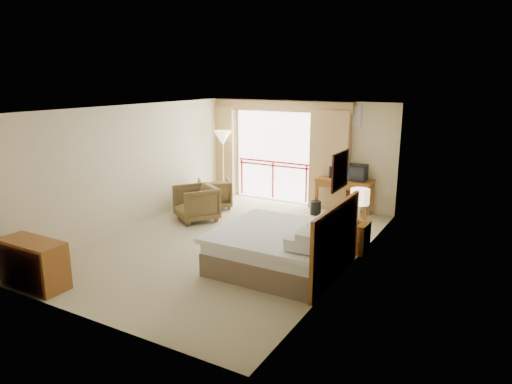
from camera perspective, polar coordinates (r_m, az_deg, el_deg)
The scene contains 29 objects.
floor at distance 9.34m, azimuth -3.35°, elevation -6.35°, with size 7.00×7.00×0.00m, color #988C67.
ceiling at distance 8.77m, azimuth -3.60°, elevation 10.42°, with size 7.00×7.00×0.00m, color white.
wall_back at distance 11.99m, azimuth 5.65°, elevation 4.88°, with size 5.00×5.00×0.00m, color beige.
wall_front at distance 6.41m, azimuth -20.71°, elevation -4.20°, with size 5.00×5.00×0.00m, color beige.
wall_left at distance 10.50m, azimuth -15.04°, elevation 3.14°, with size 7.00×7.00×0.00m, color beige.
wall_right at distance 7.92m, azimuth 11.93°, elevation -0.17°, with size 7.00×7.00×0.00m, color beige.
balcony_door at distance 12.34m, azimuth 2.19°, elevation 4.50°, with size 2.40×2.40×0.00m, color white.
balcony_railing at distance 12.39m, azimuth 2.13°, elevation 2.71°, with size 2.09×0.03×1.02m.
curtain_left at distance 13.05m, azimuth -4.55°, elevation 5.21°, with size 1.00×0.26×2.50m, color #96754B.
curtain_right at distance 11.56m, azimuth 9.20°, elevation 3.92°, with size 1.00×0.26×2.50m, color #96754B.
valance at distance 12.10m, azimuth 2.03°, elevation 10.74°, with size 4.40×0.22×0.28m, color #96754B.
hvac_vent at distance 11.39m, azimuth 11.78°, elevation 9.24°, with size 0.50×0.04×0.50m, color silver.
bed at distance 8.03m, azimuth 3.37°, elevation -6.98°, with size 2.13×2.06×0.97m.
headboard at distance 7.59m, azimuth 9.98°, elevation -6.25°, with size 0.06×2.10×1.30m, color brown.
framed_art at distance 7.26m, azimuth 10.47°, elevation 2.66°, with size 0.04×0.72×0.60m.
nightstand at distance 9.00m, azimuth 12.50°, elevation -5.53°, with size 0.40×0.48×0.58m, color brown.
table_lamp at distance 8.82m, azimuth 12.87°, elevation -0.65°, with size 0.36×0.36×0.63m.
phone at distance 8.77m, azimuth 12.01°, elevation -3.74°, with size 0.20×0.15×0.09m, color black.
desk at distance 11.34m, azimuth 11.11°, elevation 0.69°, with size 1.33×0.64×0.87m.
tv at distance 11.11m, azimuth 12.56°, elevation 2.37°, with size 0.43×0.34×0.39m.
coffee_maker at distance 11.32m, azimuth 9.42°, elevation 2.46°, with size 0.13×0.13×0.29m, color black.
cup at distance 11.25m, azimuth 10.03°, elevation 1.87°, with size 0.07×0.07×0.10m, color white.
wastebasket at distance 11.24m, azimuth 7.45°, elevation -1.98°, with size 0.27×0.27×0.33m, color black.
armchair_far at distance 11.86m, azimuth -5.13°, elevation -1.90°, with size 0.79×0.81×0.74m, color #4C3C1E.
armchair_near at distance 10.86m, azimuth -7.42°, elevation -3.48°, with size 0.88×0.90×0.82m, color #4C3C1E.
side_table at distance 11.24m, azimuth -7.62°, elevation -0.87°, with size 0.51×0.51×0.55m.
book at distance 11.19m, azimuth -7.65°, elevation 0.01°, with size 0.15×0.20×0.02m, color white.
floor_lamp at distance 12.40m, azimuth -4.18°, elevation 6.44°, with size 0.48×0.48×1.87m.
dresser at distance 8.14m, azimuth -26.09°, elevation -8.07°, with size 1.16×0.49×0.78m.
Camera 1 is at (4.76, -7.34, 3.27)m, focal length 32.00 mm.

